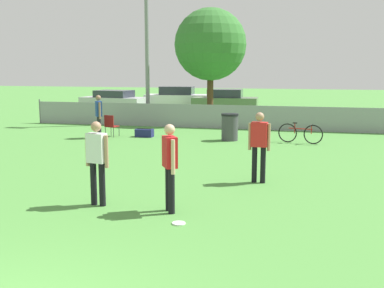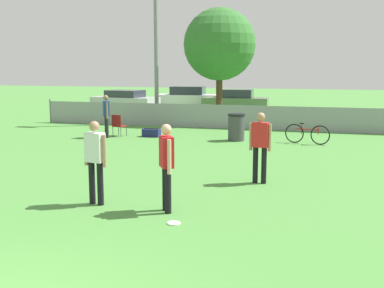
% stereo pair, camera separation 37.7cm
% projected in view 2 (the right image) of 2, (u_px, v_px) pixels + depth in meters
% --- Properties ---
extents(fence_backline, '(20.22, 0.07, 1.21)m').
position_uv_depth(fence_backline, '(244.00, 117.00, 22.02)').
color(fence_backline, gray).
rests_on(fence_backline, ground_plane).
extents(light_pole, '(0.90, 0.36, 8.08)m').
position_uv_depth(light_pole, '(156.00, 26.00, 23.51)').
color(light_pole, gray).
rests_on(light_pole, ground_plane).
extents(tree_near_pole, '(3.63, 3.63, 5.77)m').
position_uv_depth(tree_near_pole, '(220.00, 45.00, 24.11)').
color(tree_near_pole, '#4C331E').
rests_on(tree_near_pole, ground_plane).
extents(player_receiver_white, '(0.54, 0.29, 1.75)m').
position_uv_depth(player_receiver_white, '(95.00, 157.00, 9.88)').
color(player_receiver_white, black).
rests_on(player_receiver_white, ground_plane).
extents(player_defender_red, '(0.39, 0.48, 1.75)m').
position_uv_depth(player_defender_red, '(167.00, 162.00, 9.37)').
color(player_defender_red, black).
rests_on(player_defender_red, ground_plane).
extents(player_thrower_red, '(0.54, 0.25, 1.75)m').
position_uv_depth(player_thrower_red, '(260.00, 143.00, 11.71)').
color(player_thrower_red, black).
rests_on(player_thrower_red, ground_plane).
extents(spectator_in_blue, '(0.39, 0.45, 1.72)m').
position_uv_depth(spectator_in_blue, '(106.00, 113.00, 19.37)').
color(spectator_in_blue, black).
rests_on(spectator_in_blue, ground_plane).
extents(frisbee_disc, '(0.25, 0.25, 0.03)m').
position_uv_depth(frisbee_disc, '(174.00, 223.00, 8.79)').
color(frisbee_disc, white).
rests_on(frisbee_disc, ground_plane).
extents(folding_chair_sideline, '(0.53, 0.53, 0.89)m').
position_uv_depth(folding_chair_sideline, '(118.00, 124.00, 19.79)').
color(folding_chair_sideline, '#333338').
rests_on(folding_chair_sideline, ground_plane).
extents(bicycle_sideline, '(1.66, 0.53, 0.77)m').
position_uv_depth(bicycle_sideline, '(307.00, 134.00, 17.87)').
color(bicycle_sideline, black).
rests_on(bicycle_sideline, ground_plane).
extents(trash_bin, '(0.67, 0.67, 1.05)m').
position_uv_depth(trash_bin, '(236.00, 127.00, 18.62)').
color(trash_bin, '#3F3F44').
rests_on(trash_bin, ground_plane).
extents(gear_bag_sideline, '(0.71, 0.39, 0.34)m').
position_uv_depth(gear_bag_sideline, '(151.00, 133.00, 19.74)').
color(gear_bag_sideline, navy).
rests_on(gear_bag_sideline, ground_plane).
extents(parked_car_silver, '(4.64, 2.44, 1.30)m').
position_uv_depth(parked_car_silver, '(125.00, 100.00, 32.21)').
color(parked_car_silver, black).
rests_on(parked_car_silver, ground_plane).
extents(parked_car_white, '(4.45, 2.09, 1.51)m').
position_uv_depth(parked_car_white, '(188.00, 98.00, 33.25)').
color(parked_car_white, black).
rests_on(parked_car_white, ground_plane).
extents(parked_car_olive, '(4.23, 2.01, 1.41)m').
position_uv_depth(parked_car_olive, '(236.00, 101.00, 30.95)').
color(parked_car_olive, black).
rests_on(parked_car_olive, ground_plane).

